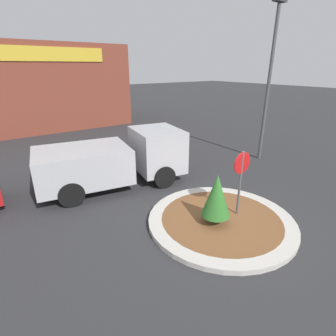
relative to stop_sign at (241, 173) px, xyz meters
name	(u,v)px	position (x,y,z in m)	size (l,w,h in m)	color
ground_plane	(221,222)	(-0.61, 0.10, -1.53)	(120.00, 120.00, 0.00)	#2D2D30
traffic_island	(221,220)	(-0.61, 0.10, -1.45)	(4.47, 4.47, 0.15)	#BCB7AD
stop_sign	(241,173)	(0.00, 0.00, 0.00)	(0.68, 0.07, 2.21)	#4C4C51
island_shrub	(217,195)	(-0.94, 0.05, -0.47)	(0.85, 0.85, 1.54)	brown
utility_truck	(115,159)	(-1.98, 4.56, -0.43)	(5.95, 3.27, 2.11)	#B2B2B7
storefront_building	(24,88)	(-2.80, 18.08, 1.51)	(14.49, 6.07, 6.07)	brown
light_pole	(270,73)	(5.53, 3.18, 2.69)	(0.70, 0.30, 7.29)	#4C4C51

